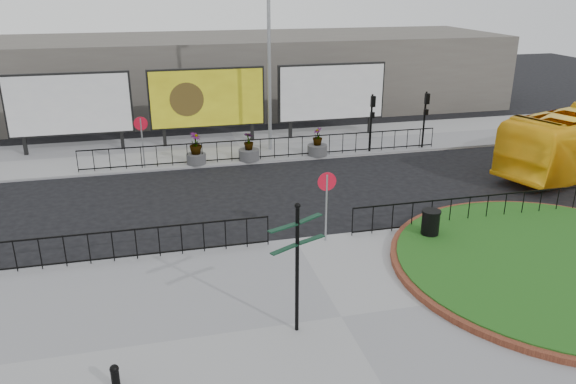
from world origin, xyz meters
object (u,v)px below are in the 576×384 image
object	(u,v)px
lamp_post	(269,59)
planter_b	(249,151)
fingerpost_sign	(297,256)
planter_a	(196,152)
bollard	(115,376)
planter_c	(317,146)
litter_bin	(430,225)
billboard_mid	(207,98)

from	to	relation	value
lamp_post	planter_b	distance (m)	4.76
lamp_post	fingerpost_sign	bearing A→B (deg)	-99.79
planter_a	planter_b	bearing A→B (deg)	0.00
fingerpost_sign	planter_b	world-z (taller)	fingerpost_sign
planter_b	fingerpost_sign	bearing A→B (deg)	-95.37
bollard	planter_c	distance (m)	18.44
fingerpost_sign	planter_a	distance (m)	14.81
fingerpost_sign	litter_bin	size ratio (longest dim) A/B	3.25
lamp_post	planter_c	world-z (taller)	lamp_post
planter_a	lamp_post	bearing A→B (deg)	21.61
bollard	planter_b	bearing A→B (deg)	70.03
billboard_mid	planter_a	world-z (taller)	billboard_mid
lamp_post	planter_a	bearing A→B (deg)	-158.39
planter_b	planter_c	bearing A→B (deg)	0.00
fingerpost_sign	planter_c	size ratio (longest dim) A/B	2.45
litter_bin	planter_a	distance (m)	12.72
lamp_post	litter_bin	xyz separation A→B (m)	(2.99, -12.19, -4.16)
planter_a	fingerpost_sign	bearing A→B (deg)	-85.22
lamp_post	bollard	xyz separation A→B (m)	(-7.21, -17.51, -4.36)
fingerpost_sign	bollard	bearing A→B (deg)	172.54
lamp_post	planter_a	xyz separation A→B (m)	(-4.04, -1.60, -4.11)
billboard_mid	planter_a	xyz separation A→B (m)	(-1.03, -3.57, -1.88)
bollard	planter_c	size ratio (longest dim) A/B	0.44
lamp_post	planter_c	distance (m)	4.99
planter_c	lamp_post	bearing A→B (deg)	142.99
lamp_post	planter_b	bearing A→B (deg)	-131.79
billboard_mid	litter_bin	size ratio (longest dim) A/B	5.74
bollard	litter_bin	world-z (taller)	litter_bin
bollard	planter_b	xyz separation A→B (m)	(5.78, 15.91, 0.12)
planter_c	planter_b	bearing A→B (deg)	180.00
lamp_post	planter_a	size ratio (longest dim) A/B	5.94
lamp_post	fingerpost_sign	distance (m)	16.73
planter_a	planter_c	xyz separation A→B (m)	(6.16, 0.00, -0.12)
fingerpost_sign	litter_bin	world-z (taller)	fingerpost_sign
planter_a	billboard_mid	bearing A→B (deg)	73.89
planter_b	planter_c	size ratio (longest dim) A/B	0.99
litter_bin	planter_c	world-z (taller)	planter_c
bollard	planter_c	xyz separation A→B (m)	(9.33, 15.91, 0.13)
planter_a	planter_b	distance (m)	2.61
billboard_mid	bollard	size ratio (longest dim) A/B	9.82
bollard	planter_a	xyz separation A→B (m)	(3.17, 15.91, 0.26)
litter_bin	planter_b	distance (m)	11.48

